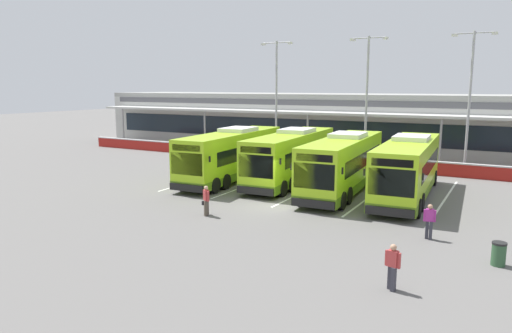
% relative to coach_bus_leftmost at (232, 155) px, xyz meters
% --- Properties ---
extents(ground_plane, '(200.00, 200.00, 0.00)m').
position_rel_coach_bus_leftmost_xyz_m(ground_plane, '(6.30, -5.42, -1.79)').
color(ground_plane, '#605E5B').
extents(terminal_building, '(70.00, 13.00, 6.00)m').
position_rel_coach_bus_leftmost_xyz_m(terminal_building, '(6.30, 21.49, 1.23)').
color(terminal_building, '#B7B7B2').
rests_on(terminal_building, ground).
extents(red_barrier_wall, '(60.00, 0.40, 1.10)m').
position_rel_coach_bus_leftmost_xyz_m(red_barrier_wall, '(6.30, 9.08, -1.23)').
color(red_barrier_wall, maroon).
rests_on(red_barrier_wall, ground).
extents(coach_bus_leftmost, '(3.52, 12.28, 3.78)m').
position_rel_coach_bus_leftmost_xyz_m(coach_bus_leftmost, '(0.00, 0.00, 0.00)').
color(coach_bus_leftmost, '#9ED11E').
rests_on(coach_bus_leftmost, ground).
extents(coach_bus_left_centre, '(3.52, 12.28, 3.78)m').
position_rel_coach_bus_leftmost_xyz_m(coach_bus_left_centre, '(4.20, 1.32, 0.00)').
color(coach_bus_left_centre, '#9ED11E').
rests_on(coach_bus_left_centre, ground).
extents(coach_bus_centre, '(3.52, 12.28, 3.78)m').
position_rel_coach_bus_leftmost_xyz_m(coach_bus_centre, '(8.48, 0.07, 0.00)').
color(coach_bus_centre, '#9ED11E').
rests_on(coach_bus_centre, ground).
extents(coach_bus_right_centre, '(3.52, 12.28, 3.78)m').
position_rel_coach_bus_leftmost_xyz_m(coach_bus_right_centre, '(12.51, 0.42, 0.00)').
color(coach_bus_right_centre, '#9ED11E').
rests_on(coach_bus_right_centre, ground).
extents(bay_stripe_far_west, '(0.14, 13.00, 0.01)m').
position_rel_coach_bus_leftmost_xyz_m(bay_stripe_far_west, '(-2.10, 0.58, -1.78)').
color(bay_stripe_far_west, silver).
rests_on(bay_stripe_far_west, ground).
extents(bay_stripe_west, '(0.14, 13.00, 0.01)m').
position_rel_coach_bus_leftmost_xyz_m(bay_stripe_west, '(2.10, 0.58, -1.78)').
color(bay_stripe_west, silver).
rests_on(bay_stripe_west, ground).
extents(bay_stripe_mid_west, '(0.14, 13.00, 0.01)m').
position_rel_coach_bus_leftmost_xyz_m(bay_stripe_mid_west, '(6.30, 0.58, -1.78)').
color(bay_stripe_mid_west, silver).
rests_on(bay_stripe_mid_west, ground).
extents(bay_stripe_centre, '(0.14, 13.00, 0.01)m').
position_rel_coach_bus_leftmost_xyz_m(bay_stripe_centre, '(10.50, 0.58, -1.78)').
color(bay_stripe_centre, silver).
rests_on(bay_stripe_centre, ground).
extents(bay_stripe_mid_east, '(0.14, 13.00, 0.01)m').
position_rel_coach_bus_leftmost_xyz_m(bay_stripe_mid_east, '(14.70, 0.58, -1.78)').
color(bay_stripe_mid_east, silver).
rests_on(bay_stripe_mid_east, ground).
extents(pedestrian_with_handbag, '(0.62, 0.52, 1.62)m').
position_rel_coach_bus_leftmost_xyz_m(pedestrian_with_handbag, '(4.03, -9.12, -0.93)').
color(pedestrian_with_handbag, '#4C4238').
rests_on(pedestrian_with_handbag, ground).
extents(pedestrian_in_dark_coat, '(0.54, 0.29, 1.62)m').
position_rel_coach_bus_leftmost_xyz_m(pedestrian_in_dark_coat, '(15.09, -7.48, -0.91)').
color(pedestrian_in_dark_coat, '#33333D').
rests_on(pedestrian_in_dark_coat, ground).
extents(pedestrian_child, '(0.54, 0.36, 1.62)m').
position_rel_coach_bus_leftmost_xyz_m(pedestrian_child, '(14.91, -13.73, -0.91)').
color(pedestrian_child, '#33333D').
rests_on(pedestrian_child, ground).
extents(lamp_post_west, '(3.24, 0.28, 11.00)m').
position_rel_coach_bus_leftmost_xyz_m(lamp_post_west, '(-2.07, 11.26, 4.50)').
color(lamp_post_west, '#9E9EA3').
rests_on(lamp_post_west, ground).
extents(lamp_post_centre, '(3.24, 0.28, 11.00)m').
position_rel_coach_bus_leftmost_xyz_m(lamp_post_centre, '(6.70, 11.08, 4.50)').
color(lamp_post_centre, '#9E9EA3').
rests_on(lamp_post_centre, ground).
extents(lamp_post_east, '(3.24, 0.28, 11.00)m').
position_rel_coach_bus_leftmost_xyz_m(lamp_post_east, '(14.77, 11.37, 4.50)').
color(lamp_post_east, '#9E9EA3').
rests_on(lamp_post_east, ground).
extents(litter_bin, '(0.54, 0.54, 0.93)m').
position_rel_coach_bus_leftmost_xyz_m(litter_bin, '(17.97, -9.50, -1.32)').
color(litter_bin, '#2D5133').
rests_on(litter_bin, ground).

